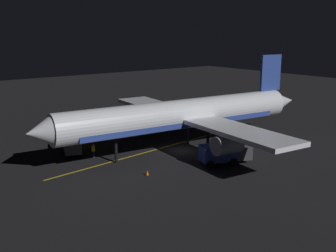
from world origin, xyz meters
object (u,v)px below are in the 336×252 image
Objects in this scene: baggage_truck at (71,141)px; traffic_cone_near_left at (147,173)px; airliner at (185,115)px; traffic_cone_near_right at (88,146)px; ground_crew_worker at (93,151)px; catering_truck at (223,154)px.

baggage_truck is 11.38× the size of traffic_cone_near_left.
baggage_truck is at bearing 54.99° from airliner.
airliner reaches higher than traffic_cone_near_right.
ground_crew_worker is 3.16× the size of traffic_cone_near_left.
baggage_truck is 11.38× the size of traffic_cone_near_right.
ground_crew_worker is (11.00, 10.65, -0.30)m from catering_truck.
baggage_truck reaches higher than traffic_cone_near_right.
catering_truck is at bearing 179.34° from airliner.
ground_crew_worker is at bearing 160.16° from traffic_cone_near_right.
airliner is at bearing -132.74° from traffic_cone_near_right.
airliner is at bearing -0.66° from catering_truck.
traffic_cone_near_left and traffic_cone_near_right have the same top height.
catering_truck is at bearing -103.56° from traffic_cone_near_left.
traffic_cone_near_left is (-8.82, -1.62, -0.64)m from ground_crew_worker.
airliner is at bearing -110.70° from ground_crew_worker.
traffic_cone_near_right is at bearing -19.84° from ground_crew_worker.
baggage_truck is 18.98m from catering_truck.
catering_truck reaches higher than traffic_cone_near_right.
baggage_truck is at bearing 10.95° from traffic_cone_near_left.
airliner is at bearing -62.40° from traffic_cone_near_left.
airliner is 22.36× the size of ground_crew_worker.
ground_crew_worker is at bearing 69.30° from airliner.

